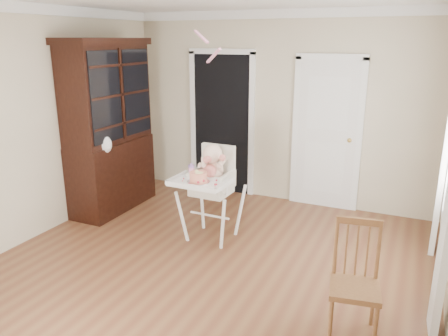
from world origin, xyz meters
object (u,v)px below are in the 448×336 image
at_px(sippy_cup, 191,170).
at_px(china_cabinet, 109,127).
at_px(cake, 198,177).
at_px(high_chair, 211,182).
at_px(dining_chair, 355,284).

relative_size(sippy_cup, china_cabinet, 0.07).
distance_m(cake, sippy_cup, 0.24).
height_order(high_chair, cake, high_chair).
bearing_deg(dining_chair, cake, 146.17).
relative_size(high_chair, china_cabinet, 0.49).
height_order(high_chair, sippy_cup, high_chair).
bearing_deg(sippy_cup, china_cabinet, 163.40).
xyz_separation_m(china_cabinet, dining_chair, (3.53, -1.44, -0.72)).
relative_size(high_chair, sippy_cup, 6.80).
bearing_deg(high_chair, sippy_cup, -146.00).
bearing_deg(china_cabinet, sippy_cup, -16.60).
distance_m(sippy_cup, dining_chair, 2.28).
bearing_deg(cake, sippy_cup, 137.19).
distance_m(china_cabinet, dining_chair, 3.88).
relative_size(cake, dining_chair, 0.27).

